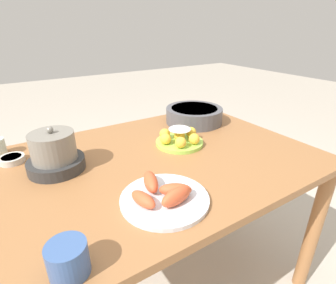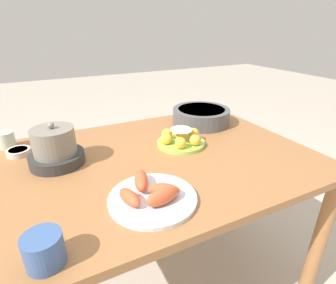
% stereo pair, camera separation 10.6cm
% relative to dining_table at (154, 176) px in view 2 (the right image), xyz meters
% --- Properties ---
extents(ground_plane, '(12.00, 12.00, 0.00)m').
position_rel_dining_table_xyz_m(ground_plane, '(0.00, 0.00, -0.62)').
color(ground_plane, '#B2A899').
extents(dining_table, '(1.29, 0.90, 0.71)m').
position_rel_dining_table_xyz_m(dining_table, '(0.00, 0.00, 0.00)').
color(dining_table, '#936038').
rests_on(dining_table, ground_plane).
extents(cake_plate, '(0.21, 0.21, 0.08)m').
position_rel_dining_table_xyz_m(cake_plate, '(0.16, 0.06, 0.12)').
color(cake_plate, '#99CC4C').
rests_on(cake_plate, dining_table).
extents(serving_bowl, '(0.30, 0.30, 0.08)m').
position_rel_dining_table_xyz_m(serving_bowl, '(0.39, 0.25, 0.14)').
color(serving_bowl, '#4C4C51').
rests_on(serving_bowl, dining_table).
extents(sauce_bowl, '(0.09, 0.09, 0.02)m').
position_rel_dining_table_xyz_m(sauce_bowl, '(-0.49, 0.27, 0.11)').
color(sauce_bowl, beige).
rests_on(sauce_bowl, dining_table).
extents(seafood_platter, '(0.27, 0.27, 0.06)m').
position_rel_dining_table_xyz_m(seafood_platter, '(-0.12, -0.26, 0.11)').
color(seafood_platter, silver).
rests_on(seafood_platter, dining_table).
extents(cup_near, '(0.09, 0.09, 0.08)m').
position_rel_dining_table_xyz_m(cup_near, '(-0.42, -0.37, 0.13)').
color(cup_near, '#38568E').
rests_on(cup_near, dining_table).
extents(cup_far, '(0.07, 0.07, 0.07)m').
position_rel_dining_table_xyz_m(cup_far, '(-0.54, 0.37, 0.13)').
color(cup_far, beige).
rests_on(cup_far, dining_table).
extents(warming_pot, '(0.20, 0.20, 0.17)m').
position_rel_dining_table_xyz_m(warming_pot, '(-0.36, 0.11, 0.16)').
color(warming_pot, '#2D2D2D').
rests_on(warming_pot, dining_table).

